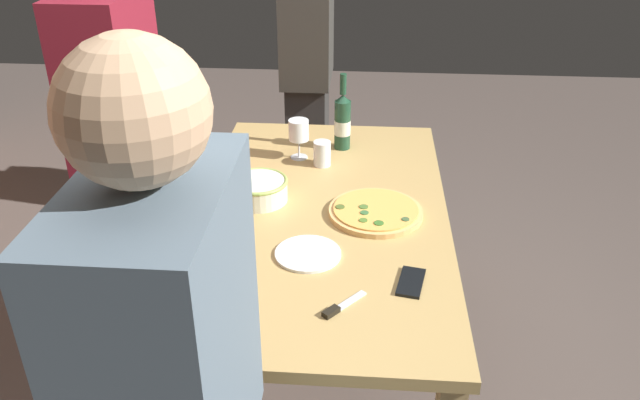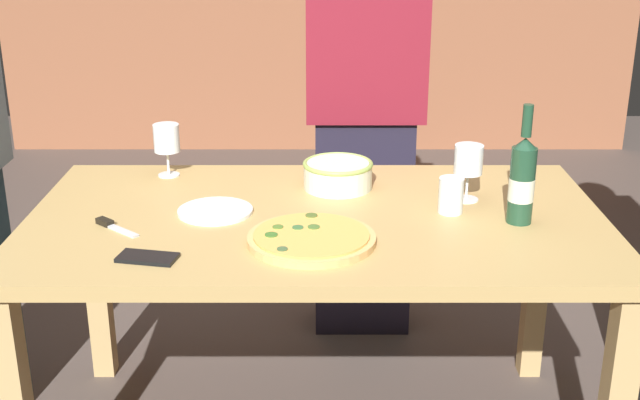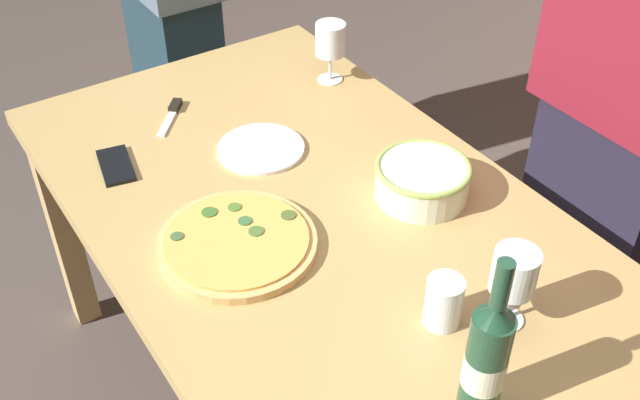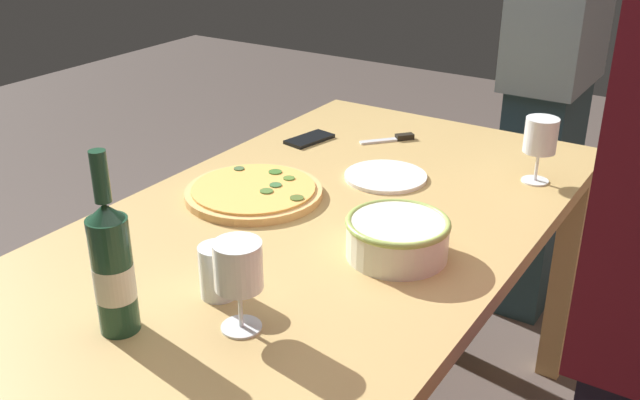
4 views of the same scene
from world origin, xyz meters
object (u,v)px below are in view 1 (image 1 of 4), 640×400
Objects in this scene: serving_bowl at (259,189)px; cell_phone at (411,282)px; dining_table at (320,233)px; person_guest_right at (123,155)px; wine_glass_by_bottle at (299,132)px; person_guest_left at (308,74)px; wine_glass_near_pizza at (188,253)px; wine_bottle at (343,121)px; pizza at (376,212)px; cup_amber at (322,153)px; pizza_knife at (339,307)px; side_plate at (308,254)px.

serving_bowl reaches higher than cell_phone.
person_guest_right is (0.17, 0.76, 0.20)m from dining_table.
wine_glass_by_bottle is at bearing 127.85° from cell_phone.
person_guest_right is (-1.03, 0.60, -0.00)m from person_guest_left.
wine_glass_near_pizza reaches higher than cell_phone.
person_guest_left is 1.00× the size of person_guest_right.
cell_phone is at bearing -165.59° from wine_bottle.
cup_amber reaches higher than pizza.
person_guest_right is (-0.26, 0.64, -0.00)m from wine_glass_by_bottle.
wine_glass_near_pizza is 0.90m from cup_amber.
pizza is at bearing -150.78° from cup_amber.
cup_amber reaches higher than pizza_knife.
wine_bottle is at bearing -4.82° from side_plate.
wine_bottle is 0.68m from person_guest_left.
person_guest_right is at bearing 112.51° from wine_glass_by_bottle.
pizza is 1.56× the size of serving_bowl.
cell_phone is 1.05× the size of pizza_knife.
dining_table is 11.70× the size of pizza_knife.
person_guest_right is (0.11, 0.53, 0.07)m from serving_bowl.
pizza_knife is at bearing -27.30° from person_guest_right.
side_plate and cell_phone have the same top height.
side_plate is at bearing -18.74° from person_guest_right.
wine_bottle is at bearing -21.30° from wine_glass_near_pizza.
serving_bowl is 0.71m from cell_phone.
pizza is 1.27m from person_guest_left.
dining_table is 0.50m from wine_glass_by_bottle.
side_plate is 0.12× the size of person_guest_left.
serving_bowl is 1.28× the size of wine_glass_near_pizza.
person_guest_right reaches higher than wine_bottle.
cup_amber is (0.37, 0.02, 0.14)m from dining_table.
cup_amber is at bearing 29.22° from pizza.
person_guest_right reaches higher than dining_table.
serving_bowl reaches higher than pizza.
wine_glass_near_pizza is at bearing 167.64° from serving_bowl.
side_plate is (0.19, -0.33, -0.11)m from wine_glass_near_pizza.
cup_amber is at bearing 0.25° from side_plate.
cell_phone is at bearing -165.42° from pizza.
person_guest_left is (1.48, 0.14, 0.11)m from side_plate.
dining_table is at bearing -0.00° from person_guest_right.
wine_glass_by_bottle is 0.73m from side_plate.
wine_bottle is 0.89m from person_guest_right.
serving_bowl is at bearing 74.13° from dining_table.
person_guest_right is (0.64, 0.41, -0.00)m from wine_glass_near_pizza.
wine_glass_by_bottle is (0.90, -0.22, 0.00)m from wine_glass_near_pizza.
wine_glass_by_bottle is at bearing -4.75° from person_guest_left.
cup_amber is at bearing 123.63° from cell_phone.
person_guest_left is (1.14, -0.07, 0.07)m from serving_bowl.
cell_phone is (-0.41, -0.30, 0.10)m from dining_table.
person_guest_right is at bearing 162.64° from cell_phone.
side_plate reaches higher than dining_table.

